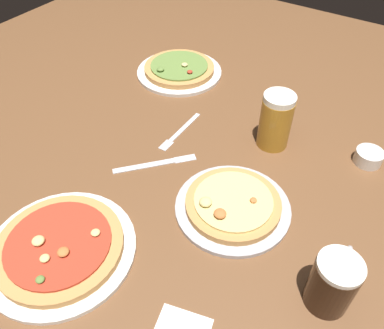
# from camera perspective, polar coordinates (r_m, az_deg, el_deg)

# --- Properties ---
(ground_plane) EXTENTS (2.40, 2.40, 0.03)m
(ground_plane) POSITION_cam_1_polar(r_m,az_deg,el_deg) (1.06, 0.00, -1.36)
(ground_plane) COLOR brown
(pizza_plate_near) EXTENTS (0.28, 0.28, 0.05)m
(pizza_plate_near) POSITION_cam_1_polar(r_m,az_deg,el_deg) (0.95, 6.02, -5.99)
(pizza_plate_near) COLOR #B2B2B7
(pizza_plate_near) RESTS_ON ground_plane
(pizza_plate_far) EXTENTS (0.30, 0.30, 0.05)m
(pizza_plate_far) POSITION_cam_1_polar(r_m,az_deg,el_deg) (1.43, -1.90, 13.81)
(pizza_plate_far) COLOR silver
(pizza_plate_far) RESTS_ON ground_plane
(pizza_plate_side) EXTENTS (0.33, 0.33, 0.05)m
(pizza_plate_side) POSITION_cam_1_polar(r_m,az_deg,el_deg) (0.92, -18.90, -11.53)
(pizza_plate_side) COLOR silver
(pizza_plate_side) RESTS_ON ground_plane
(beer_mug_dark) EXTENTS (0.09, 0.14, 0.13)m
(beer_mug_dark) POSITION_cam_1_polar(r_m,az_deg,el_deg) (0.82, 20.11, -15.93)
(beer_mug_dark) COLOR black
(beer_mug_dark) RESTS_ON ground_plane
(beer_mug_pale) EXTENTS (0.09, 0.15, 0.16)m
(beer_mug_pale) POSITION_cam_1_polar(r_m,az_deg,el_deg) (1.10, 12.35, 6.41)
(beer_mug_pale) COLOR #B27A23
(beer_mug_pale) RESTS_ON ground_plane
(ramekin_sauce) EXTENTS (0.07, 0.07, 0.04)m
(ramekin_sauce) POSITION_cam_1_polar(r_m,az_deg,el_deg) (1.16, 24.60, 1.03)
(ramekin_sauce) COLOR silver
(ramekin_sauce) RESTS_ON ground_plane
(fork_left) EXTENTS (0.03, 0.20, 0.01)m
(fork_left) POSITION_cam_1_polar(r_m,az_deg,el_deg) (1.16, -1.81, 4.88)
(fork_left) COLOR silver
(fork_left) RESTS_ON ground_plane
(knife_right) EXTENTS (0.17, 0.19, 0.01)m
(knife_right) POSITION_cam_1_polar(r_m,az_deg,el_deg) (1.06, -5.40, 0.15)
(knife_right) COLOR silver
(knife_right) RESTS_ON ground_plane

